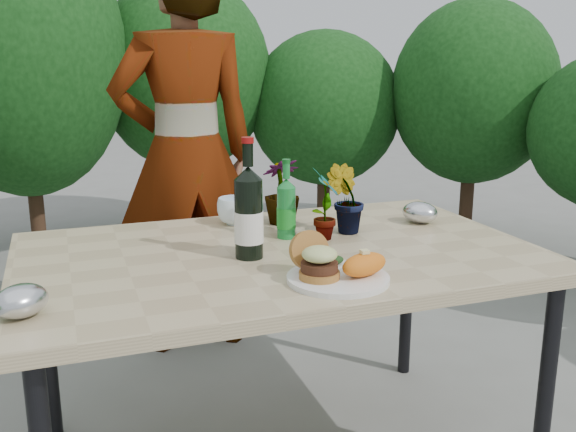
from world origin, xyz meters
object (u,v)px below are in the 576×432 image
object	(u,v)px
person	(186,155)
dinner_plate	(338,278)
wine_bottle	(249,214)
patio_table	(279,268)

from	to	relation	value
person	dinner_plate	bearing A→B (deg)	94.89
dinner_plate	wine_bottle	world-z (taller)	wine_bottle
patio_table	person	world-z (taller)	person
patio_table	dinner_plate	xyz separation A→B (m)	(0.06, -0.32, 0.06)
dinner_plate	wine_bottle	distance (m)	0.35
wine_bottle	person	xyz separation A→B (m)	(0.02, 1.07, 0.02)
wine_bottle	person	size ratio (longest dim) A/B	0.20
patio_table	person	size ratio (longest dim) A/B	0.88
dinner_plate	wine_bottle	bearing A→B (deg)	120.13
patio_table	dinner_plate	world-z (taller)	dinner_plate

